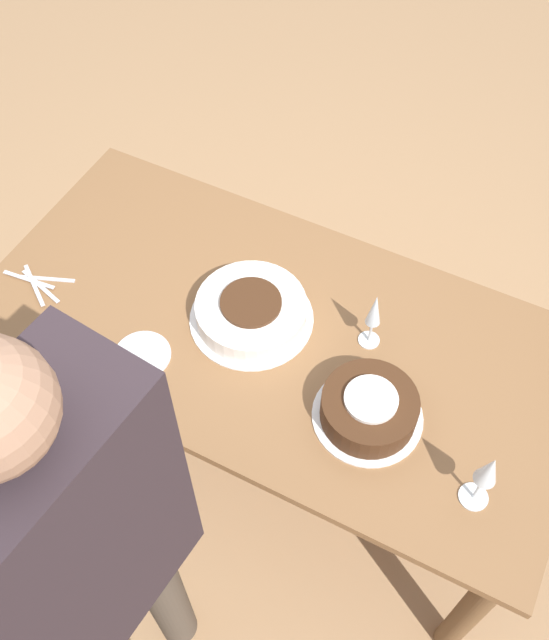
{
  "coord_description": "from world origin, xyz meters",
  "views": [
    {
      "loc": [
        0.51,
        -1.0,
        2.37
      ],
      "look_at": [
        0.0,
        0.0,
        0.78
      ],
      "focal_mm": 40.0,
      "sensor_mm": 36.0,
      "label": 1
    }
  ],
  "objects_px": {
    "cake_center_white": "(251,311)",
    "wine_glass_near": "(374,313)",
    "cake_front_chocolate": "(369,408)",
    "wine_glass_far": "(488,472)",
    "person_cutting": "(85,554)"
  },
  "relations": [
    {
      "from": "wine_glass_far",
      "to": "cake_center_white",
      "type": "bearing_deg",
      "value": 162.86
    },
    {
      "from": "cake_center_white",
      "to": "wine_glass_near",
      "type": "bearing_deg",
      "value": 14.21
    },
    {
      "from": "wine_glass_far",
      "to": "person_cutting",
      "type": "distance_m",
      "value": 0.87
    },
    {
      "from": "wine_glass_near",
      "to": "wine_glass_far",
      "type": "relative_size",
      "value": 0.94
    },
    {
      "from": "cake_front_chocolate",
      "to": "cake_center_white",
      "type": "bearing_deg",
      "value": 161.49
    },
    {
      "from": "cake_front_chocolate",
      "to": "wine_glass_far",
      "type": "xyz_separation_m",
      "value": [
        0.31,
        -0.08,
        0.1
      ]
    },
    {
      "from": "cake_front_chocolate",
      "to": "wine_glass_far",
      "type": "height_order",
      "value": "wine_glass_far"
    },
    {
      "from": "cake_front_chocolate",
      "to": "wine_glass_near",
      "type": "xyz_separation_m",
      "value": [
        -0.09,
        0.22,
        0.09
      ]
    },
    {
      "from": "cake_front_chocolate",
      "to": "person_cutting",
      "type": "relative_size",
      "value": 0.17
    },
    {
      "from": "wine_glass_near",
      "to": "person_cutting",
      "type": "height_order",
      "value": "person_cutting"
    },
    {
      "from": "person_cutting",
      "to": "cake_front_chocolate",
      "type": "bearing_deg",
      "value": -20.56
    },
    {
      "from": "cake_center_white",
      "to": "cake_front_chocolate",
      "type": "distance_m",
      "value": 0.43
    },
    {
      "from": "cake_front_chocolate",
      "to": "wine_glass_far",
      "type": "relative_size",
      "value": 1.34
    },
    {
      "from": "cake_center_white",
      "to": "wine_glass_near",
      "type": "height_order",
      "value": "wine_glass_near"
    },
    {
      "from": "cake_front_chocolate",
      "to": "wine_glass_near",
      "type": "bearing_deg",
      "value": 111.69
    }
  ]
}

